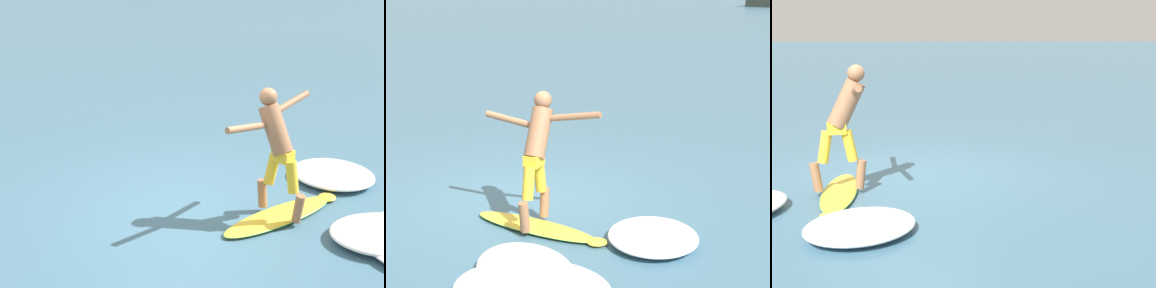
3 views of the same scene
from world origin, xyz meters
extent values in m
plane|color=#3D657C|center=(0.00, 0.00, 0.00)|extent=(200.00, 200.00, 0.00)
ellipsoid|color=yellow|center=(0.97, -0.90, 0.04)|extent=(1.97, 0.62, 0.08)
ellipsoid|color=yellow|center=(1.96, -0.83, 0.04)|extent=(0.29, 0.28, 0.07)
ellipsoid|color=#339E56|center=(0.97, -0.90, 0.04)|extent=(1.98, 0.64, 0.04)
cone|color=black|center=(0.18, -0.96, -0.06)|extent=(0.05, 0.05, 0.14)
cone|color=black|center=(0.33, -1.08, -0.06)|extent=(0.05, 0.05, 0.14)
cone|color=black|center=(0.31, -0.82, -0.06)|extent=(0.05, 0.05, 0.14)
cylinder|color=#956544|center=(0.90, -0.60, 0.29)|extent=(0.17, 0.21, 0.42)
cylinder|color=gold|center=(0.93, -0.74, 0.72)|extent=(0.20, 0.26, 0.47)
cylinder|color=#956544|center=(1.05, -1.21, 0.29)|extent=(0.17, 0.21, 0.42)
cylinder|color=gold|center=(1.02, -1.07, 0.72)|extent=(0.20, 0.26, 0.47)
cube|color=gold|center=(0.97, -0.90, 0.98)|extent=(0.26, 0.30, 0.16)
cylinder|color=#956544|center=(0.94, -0.76, 1.32)|extent=(0.41, 0.60, 0.73)
sphere|color=#956544|center=(0.90, -0.61, 1.74)|extent=(0.24, 0.24, 0.24)
cylinder|color=#956544|center=(0.43, -0.78, 1.44)|extent=(0.72, 0.26, 0.21)
cylinder|color=#956544|center=(1.39, -0.53, 1.57)|extent=(0.72, 0.26, 0.20)
ellipsoid|color=white|center=(2.51, -0.37, 0.10)|extent=(1.74, 1.77, 0.20)
camera|label=1|loc=(-3.41, -6.00, 3.90)|focal=50.00mm
camera|label=2|loc=(6.34, -7.10, 3.37)|focal=60.00mm
camera|label=3|loc=(8.42, 0.64, 2.34)|focal=50.00mm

